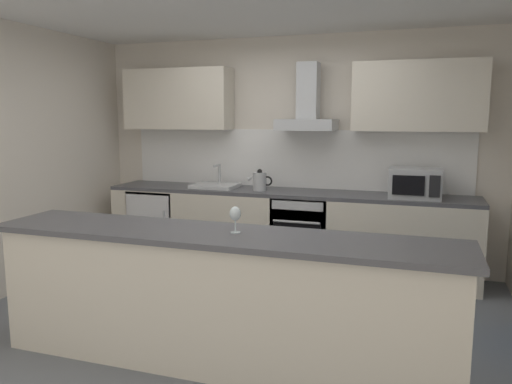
{
  "coord_description": "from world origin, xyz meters",
  "views": [
    {
      "loc": [
        1.41,
        -3.69,
        1.71
      ],
      "look_at": [
        0.04,
        0.41,
        1.05
      ],
      "focal_mm": 34.83,
      "sensor_mm": 36.0,
      "label": 1
    }
  ],
  "objects_px": {
    "microwave": "(415,183)",
    "oven": "(303,232)",
    "kettle": "(260,181)",
    "range_hood": "(308,109)",
    "wine_glass": "(235,215)",
    "sink": "(215,185)",
    "refrigerator": "(160,224)"
  },
  "relations": [
    {
      "from": "oven",
      "to": "range_hood",
      "type": "xyz_separation_m",
      "value": [
        0.0,
        0.13,
        1.33
      ]
    },
    {
      "from": "kettle",
      "to": "oven",
      "type": "bearing_deg",
      "value": 3.96
    },
    {
      "from": "microwave",
      "to": "wine_glass",
      "type": "bearing_deg",
      "value": -117.33
    },
    {
      "from": "refrigerator",
      "to": "microwave",
      "type": "height_order",
      "value": "microwave"
    },
    {
      "from": "range_hood",
      "to": "wine_glass",
      "type": "bearing_deg",
      "value": -89.07
    },
    {
      "from": "oven",
      "to": "range_hood",
      "type": "distance_m",
      "value": 1.33
    },
    {
      "from": "microwave",
      "to": "sink",
      "type": "xyz_separation_m",
      "value": [
        -2.18,
        0.04,
        -0.12
      ]
    },
    {
      "from": "oven",
      "to": "refrigerator",
      "type": "xyz_separation_m",
      "value": [
        -1.76,
        -0.0,
        -0.03
      ]
    },
    {
      "from": "range_hood",
      "to": "oven",
      "type": "bearing_deg",
      "value": -90.0
    },
    {
      "from": "microwave",
      "to": "refrigerator",
      "type": "bearing_deg",
      "value": 179.5
    },
    {
      "from": "refrigerator",
      "to": "wine_glass",
      "type": "xyz_separation_m",
      "value": [
        1.8,
        -2.16,
        0.64
      ]
    },
    {
      "from": "oven",
      "to": "range_hood",
      "type": "height_order",
      "value": "range_hood"
    },
    {
      "from": "refrigerator",
      "to": "microwave",
      "type": "bearing_deg",
      "value": -0.5
    },
    {
      "from": "refrigerator",
      "to": "wine_glass",
      "type": "distance_m",
      "value": 2.88
    },
    {
      "from": "microwave",
      "to": "range_hood",
      "type": "distance_m",
      "value": 1.37
    },
    {
      "from": "sink",
      "to": "kettle",
      "type": "distance_m",
      "value": 0.56
    },
    {
      "from": "microwave",
      "to": "wine_glass",
      "type": "height_order",
      "value": "microwave"
    },
    {
      "from": "refrigerator",
      "to": "kettle",
      "type": "distance_m",
      "value": 1.4
    },
    {
      "from": "oven",
      "to": "range_hood",
      "type": "bearing_deg",
      "value": 90.0
    },
    {
      "from": "microwave",
      "to": "sink",
      "type": "relative_size",
      "value": 1.0
    },
    {
      "from": "kettle",
      "to": "microwave",
      "type": "bearing_deg",
      "value": 0.2
    },
    {
      "from": "kettle",
      "to": "range_hood",
      "type": "distance_m",
      "value": 0.94
    },
    {
      "from": "kettle",
      "to": "wine_glass",
      "type": "bearing_deg",
      "value": -76.19
    },
    {
      "from": "kettle",
      "to": "wine_glass",
      "type": "distance_m",
      "value": 2.2
    },
    {
      "from": "kettle",
      "to": "wine_glass",
      "type": "xyz_separation_m",
      "value": [
        0.52,
        -2.13,
        0.06
      ]
    },
    {
      "from": "kettle",
      "to": "range_hood",
      "type": "bearing_deg",
      "value": 18.55
    },
    {
      "from": "refrigerator",
      "to": "kettle",
      "type": "bearing_deg",
      "value": -1.39
    },
    {
      "from": "microwave",
      "to": "oven",
      "type": "bearing_deg",
      "value": 178.6
    },
    {
      "from": "refrigerator",
      "to": "wine_glass",
      "type": "relative_size",
      "value": 4.78
    },
    {
      "from": "oven",
      "to": "refrigerator",
      "type": "distance_m",
      "value": 1.76
    },
    {
      "from": "oven",
      "to": "sink",
      "type": "relative_size",
      "value": 1.6
    },
    {
      "from": "oven",
      "to": "kettle",
      "type": "height_order",
      "value": "kettle"
    }
  ]
}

